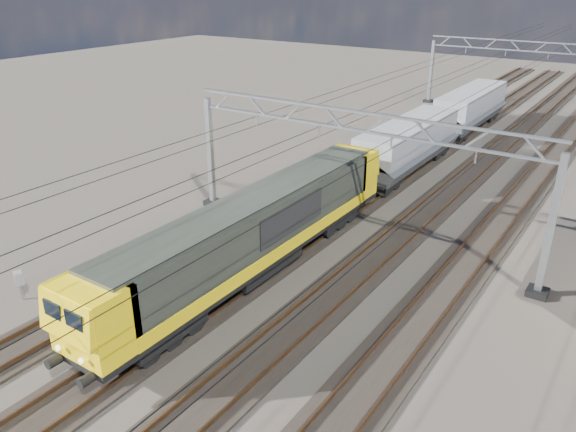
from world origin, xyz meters
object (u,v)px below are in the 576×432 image
Objects in this scene: locomotive at (256,230)px; hopper_wagon_mid at (471,106)px; trackside_cabinet at (19,279)px; hopper_wagon_lead at (408,143)px; catenary_gantry_far at (523,74)px; catenary_gantry_mid at (352,173)px.

hopper_wagon_mid is (-0.00, 31.90, -0.09)m from locomotive.
locomotive is 15.66× the size of trackside_cabinet.
hopper_wagon_lead is at bearing 99.08° from trackside_cabinet.
hopper_wagon_lead is at bearing -94.82° from catenary_gantry_far.
trackside_cabinet is (-7.19, -25.31, -1.20)m from hopper_wagon_lead.
hopper_wagon_mid is (-2.00, -9.54, -1.67)m from catenary_gantry_far.
hopper_wagon_mid is (0.00, 14.20, 0.00)m from hopper_wagon_lead.
catenary_gantry_far is 49.98m from trackside_cabinet.
catenary_gantry_far reaches higher than locomotive.
catenary_gantry_mid reaches higher than locomotive.
trackside_cabinet is (-7.19, -7.61, -1.30)m from locomotive.
locomotive reaches higher than trackside_cabinet.
locomotive is 10.55m from trackside_cabinet.
hopper_wagon_lead is (-2.00, 12.26, -1.67)m from catenary_gantry_mid.
hopper_wagon_mid is at bearing 104.63° from trackside_cabinet.
locomotive is 1.62× the size of hopper_wagon_lead.
hopper_wagon_mid is at bearing -101.85° from catenary_gantry_far.
hopper_wagon_mid is at bearing 94.32° from catenary_gantry_mid.
trackside_cabinet is at bearing -100.61° from catenary_gantry_far.
locomotive is at bearing -90.00° from hopper_wagon_mid.
locomotive is 17.70m from hopper_wagon_lead.
catenary_gantry_mid is at bearing 79.78° from trackside_cabinet.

